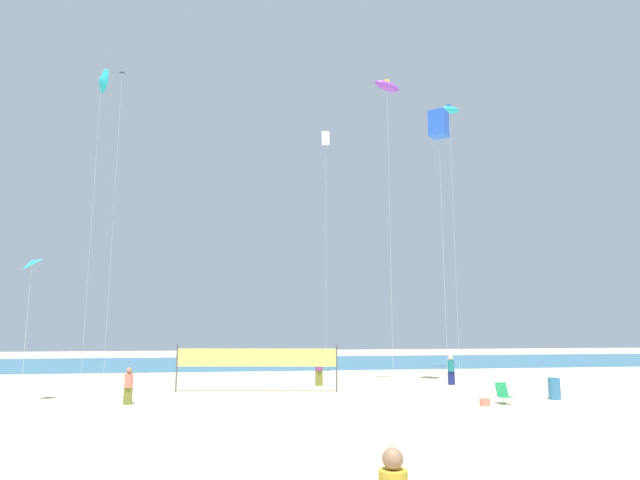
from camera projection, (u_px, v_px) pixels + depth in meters
ground_plane at (323, 429)px, 17.49m from camera, size 120.00×120.00×0.00m
ocean_band at (266, 362)px, 50.00m from camera, size 120.00×20.00×0.01m
beachgoer_teal_shirt at (451, 369)px, 31.01m from camera, size 0.38×0.38×1.64m
beachgoer_coral_shirt at (129, 385)px, 23.13m from camera, size 0.35×0.35×1.55m
beachgoer_plum_shirt at (319, 368)px, 30.49m from camera, size 0.42×0.42×1.83m
folding_beach_chair at (503, 393)px, 23.28m from camera, size 0.52×0.65×0.89m
trash_barrel at (554, 389)px, 24.67m from camera, size 0.53×0.53×0.97m
volleyball_net at (257, 359)px, 27.56m from camera, size 8.15×1.37×2.40m
beach_handbag at (485, 402)px, 22.59m from camera, size 0.39×0.19×0.31m
kite_cyan_inflatable at (449, 111)px, 41.09m from camera, size 1.71×0.79×20.07m
kite_black_diamond at (121, 99)px, 35.63m from camera, size 0.43×0.44×20.17m
kite_blue_box at (439, 124)px, 32.13m from camera, size 1.38×1.38×16.02m
kite_violet_inflatable at (387, 87)px, 32.18m from camera, size 1.61×0.53×17.96m
kite_white_box at (326, 139)px, 37.77m from camera, size 0.63×0.63×16.78m
kite_cyan_delta at (101, 81)px, 32.92m from camera, size 1.11×1.47×18.94m
kite_cyan_diamond at (31, 263)px, 23.92m from camera, size 0.90×0.91×6.36m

